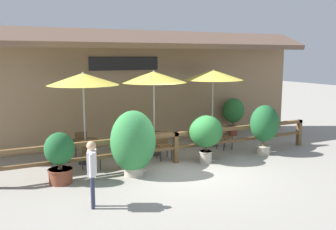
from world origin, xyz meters
TOP-DOWN VIEW (x-y plane):
  - ground_plane at (0.00, 0.00)m, footprint 60.00×60.00m
  - building_facade at (-0.00, 4.10)m, footprint 14.28×1.49m
  - patio_railing at (0.00, 1.05)m, footprint 10.40×0.14m
  - patio_umbrella_near at (-2.52, 2.21)m, footprint 2.16×2.16m
  - dining_table_near at (-2.52, 2.21)m, footprint 0.84×0.84m
  - chair_near_streetside at (-2.56, 1.50)m, footprint 0.49×0.49m
  - chair_near_wallside at (-2.52, 2.92)m, footprint 0.47×0.47m
  - patio_umbrella_middle at (-0.19, 2.24)m, footprint 2.16×2.16m
  - dining_table_middle at (-0.19, 2.24)m, footprint 0.84×0.84m
  - chair_middle_streetside at (-0.16, 1.62)m, footprint 0.44×0.44m
  - chair_middle_wallside at (-0.19, 2.87)m, footprint 0.51×0.51m
  - patio_umbrella_far at (2.25, 2.48)m, footprint 2.16×2.16m
  - dining_table_far at (2.25, 2.48)m, footprint 0.84×0.84m
  - chair_far_streetside at (2.30, 1.81)m, footprint 0.47×0.47m
  - chair_far_wallside at (2.23, 3.14)m, footprint 0.45×0.45m
  - potted_plant_tall_tropical at (-3.56, 0.69)m, footprint 0.77×0.69m
  - potted_plant_corner_fern at (3.11, 0.63)m, footprint 0.99×0.89m
  - potted_plant_entrance_palm at (-1.62, 0.46)m, footprint 1.26×1.14m
  - potted_plant_broad_leaf at (0.83, 0.64)m, footprint 1.05×0.95m
  - potted_plant_small_flowering at (3.98, 3.55)m, footprint 0.90×0.81m
  - pedestrian at (-3.22, -1.23)m, footprint 0.30×0.51m

SIDE VIEW (x-z plane):
  - ground_plane at x=0.00m, z-range 0.00..0.00m
  - chair_near_streetside at x=-2.56m, z-range 0.06..0.93m
  - chair_near_wallside at x=-2.52m, z-range 0.06..0.93m
  - chair_middle_streetside at x=-0.16m, z-range 0.06..0.93m
  - chair_middle_wallside at x=-0.19m, z-range 0.06..0.93m
  - chair_far_streetside at x=2.30m, z-range 0.06..0.93m
  - chair_far_wallside at x=2.23m, z-range 0.06..0.93m
  - dining_table_near at x=-2.52m, z-range 0.21..0.94m
  - dining_table_middle at x=-0.19m, z-range 0.21..0.94m
  - dining_table_far at x=2.25m, z-range 0.21..0.94m
  - patio_railing at x=0.00m, z-range 0.22..1.17m
  - potted_plant_tall_tropical at x=-3.56m, z-range 0.07..1.41m
  - potted_plant_entrance_palm at x=-1.62m, z-range 0.03..1.85m
  - potted_plant_broad_leaf at x=0.83m, z-range 0.20..1.68m
  - pedestrian at x=-3.22m, z-range 0.21..1.70m
  - potted_plant_small_flowering at x=3.98m, z-range 0.20..1.76m
  - potted_plant_corner_fern at x=3.11m, z-range 0.17..1.84m
  - building_facade at x=0.00m, z-range 0.05..4.28m
  - patio_umbrella_near at x=-2.52m, z-range 1.18..3.99m
  - patio_umbrella_middle at x=-0.19m, z-range 1.18..3.99m
  - patio_umbrella_far at x=2.25m, z-range 1.18..3.99m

